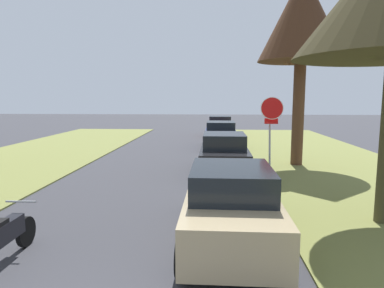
# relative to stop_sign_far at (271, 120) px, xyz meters

# --- Properties ---
(stop_sign_far) EXTENTS (0.81, 0.55, 2.94)m
(stop_sign_far) POSITION_rel_stop_sign_far_xyz_m (0.00, 0.00, 0.00)
(stop_sign_far) COLOR #9EA0A5
(stop_sign_far) RESTS_ON grass_verge_right
(street_tree_right_mid_b) EXTENTS (3.61, 3.61, 8.09)m
(street_tree_right_mid_b) POSITION_rel_stop_sign_far_xyz_m (1.57, 2.59, 4.04)
(street_tree_right_mid_b) COLOR brown
(street_tree_right_mid_b) RESTS_ON grass_verge_right
(parked_sedan_tan) EXTENTS (1.97, 4.41, 1.57)m
(parked_sedan_tan) POSITION_rel_stop_sign_far_xyz_m (-1.71, -5.48, -1.45)
(parked_sedan_tan) COLOR tan
(parked_sedan_tan) RESTS_ON ground
(parked_sedan_black) EXTENTS (1.97, 4.41, 1.57)m
(parked_sedan_black) POSITION_rel_stop_sign_far_xyz_m (-1.65, 1.02, -1.45)
(parked_sedan_black) COLOR black
(parked_sedan_black) RESTS_ON ground
(parked_sedan_navy) EXTENTS (1.97, 4.41, 1.57)m
(parked_sedan_navy) POSITION_rel_stop_sign_far_xyz_m (-1.64, 7.75, -1.45)
(parked_sedan_navy) COLOR navy
(parked_sedan_navy) RESTS_ON ground
(parked_sedan_red) EXTENTS (1.97, 4.41, 1.57)m
(parked_sedan_red) POSITION_rel_stop_sign_far_xyz_m (-1.57, 14.06, -1.45)
(parked_sedan_red) COLOR red
(parked_sedan_red) RESTS_ON ground
(parked_motorcycle) EXTENTS (0.60, 2.05, 0.97)m
(parked_motorcycle) POSITION_rel_stop_sign_far_xyz_m (-5.80, -6.86, -1.69)
(parked_motorcycle) COLOR black
(parked_motorcycle) RESTS_ON ground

